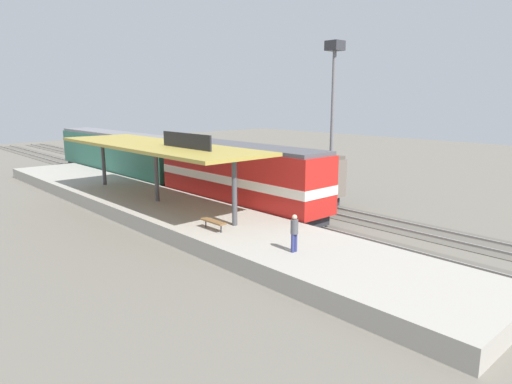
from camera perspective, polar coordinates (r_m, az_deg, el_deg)
name	(u,v)px	position (r m, az deg, el deg)	size (l,w,h in m)	color
ground_plane	(234,199)	(34.77, -2.82, -0.95)	(120.00, 120.00, 0.00)	#666056
track_near	(213,203)	(33.55, -5.44, -1.40)	(3.20, 110.00, 0.16)	#565249
track_far	(259,194)	(36.44, 0.32, -0.29)	(3.20, 110.00, 0.16)	#565249
platform	(158,208)	(30.97, -12.24, -1.92)	(6.00, 44.00, 0.90)	#9E998E
station_canopy	(156,147)	(30.21, -12.48, 5.60)	(5.20, 18.00, 4.70)	#47474C
platform_bench	(213,222)	(23.58, -5.40, -3.73)	(0.44, 1.70, 0.50)	#333338
locomotive	(239,176)	(30.79, -2.15, 1.99)	(2.93, 14.43, 4.44)	#28282D
passenger_carriage_single	(118,154)	(45.88, -16.97, 4.57)	(2.90, 20.00, 4.24)	#28282D
freight_car	(272,173)	(35.03, 1.99, 2.44)	(2.80, 12.00, 3.54)	#28282D
light_mast	(334,87)	(34.85, 9.72, 12.84)	(1.10, 1.10, 11.70)	slate
person_waiting	(294,231)	(20.11, 4.84, -4.93)	(0.34, 0.34, 1.71)	navy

